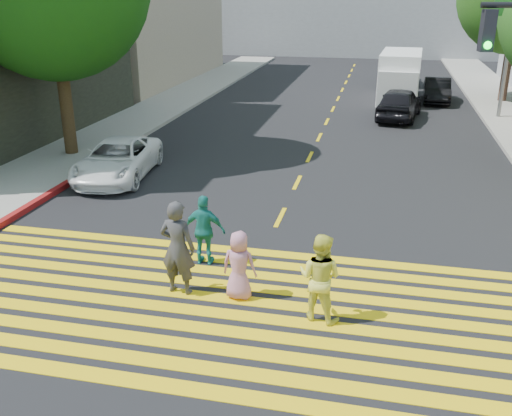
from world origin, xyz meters
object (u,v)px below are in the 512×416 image
(pedestrian_man, at_px, (178,248))
(dark_car_parked, at_px, (437,90))
(pedestrian_woman, at_px, (320,277))
(silver_car, at_px, (400,72))
(white_sedan, at_px, (117,159))
(pedestrian_extra, at_px, (205,230))
(dark_car_near, at_px, (399,103))
(pedestrian_child, at_px, (239,265))
(white_van, at_px, (400,78))

(pedestrian_man, xyz_separation_m, dark_car_parked, (6.49, 22.53, -0.35))
(pedestrian_woman, bearing_deg, silver_car, -77.17)
(pedestrian_woman, distance_m, silver_car, 29.27)
(pedestrian_woman, distance_m, white_sedan, 10.14)
(pedestrian_woman, relative_size, pedestrian_extra, 1.06)
(pedestrian_extra, bearing_deg, dark_car_near, -104.00)
(pedestrian_extra, relative_size, white_sedan, 0.37)
(pedestrian_woman, height_order, pedestrian_child, pedestrian_woman)
(pedestrian_woman, height_order, white_sedan, pedestrian_woman)
(silver_car, bearing_deg, pedestrian_extra, 78.27)
(dark_car_parked, bearing_deg, pedestrian_child, -100.87)
(pedestrian_woman, relative_size, dark_car_near, 0.39)
(white_sedan, bearing_deg, dark_car_near, 44.46)
(pedestrian_child, height_order, dark_car_near, dark_car_near)
(pedestrian_child, relative_size, white_sedan, 0.32)
(pedestrian_woman, distance_m, dark_car_parked, 23.19)
(pedestrian_man, height_order, white_van, white_van)
(dark_car_near, height_order, white_van, white_van)
(dark_car_near, xyz_separation_m, white_van, (0.03, 4.76, 0.48))
(pedestrian_man, bearing_deg, silver_car, -94.77)
(white_sedan, relative_size, dark_car_near, 1.01)
(dark_car_near, relative_size, dark_car_parked, 1.13)
(silver_car, bearing_deg, pedestrian_woman, 84.07)
(pedestrian_woman, distance_m, white_van, 22.93)
(pedestrian_man, xyz_separation_m, pedestrian_woman, (2.84, -0.36, -0.13))
(pedestrian_extra, height_order, white_sedan, pedestrian_extra)
(pedestrian_child, xyz_separation_m, silver_car, (3.44, 28.79, 0.03))
(white_van, bearing_deg, dark_car_near, -87.11)
(pedestrian_extra, distance_m, silver_car, 27.86)
(pedestrian_woman, height_order, dark_car_near, pedestrian_woman)
(dark_car_parked, distance_m, white_van, 2.08)
(silver_car, relative_size, dark_car_parked, 1.32)
(pedestrian_man, distance_m, pedestrian_woman, 2.86)
(pedestrian_man, height_order, pedestrian_extra, pedestrian_man)
(dark_car_near, bearing_deg, white_van, -81.60)
(pedestrian_man, distance_m, white_sedan, 8.03)
(white_van, bearing_deg, silver_car, 91.73)
(dark_car_parked, bearing_deg, white_sedan, -122.30)
(pedestrian_extra, bearing_deg, silver_car, -98.55)
(white_sedan, bearing_deg, pedestrian_child, -55.94)
(pedestrian_man, height_order, pedestrian_woman, pedestrian_man)
(silver_car, xyz_separation_m, dark_car_parked, (1.83, -6.31, -0.10))
(dark_car_near, height_order, silver_car, dark_car_near)
(pedestrian_woman, bearing_deg, pedestrian_man, 9.10)
(white_sedan, bearing_deg, dark_car_parked, 48.71)
(pedestrian_child, height_order, white_van, white_van)
(silver_car, height_order, white_van, white_van)
(dark_car_near, bearing_deg, white_sedan, 59.91)
(white_sedan, bearing_deg, pedestrian_woman, -50.58)
(pedestrian_extra, bearing_deg, pedestrian_man, 85.83)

